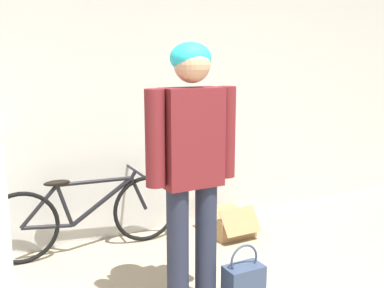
% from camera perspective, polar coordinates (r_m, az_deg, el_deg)
% --- Properties ---
extents(wall_back, '(8.00, 0.07, 2.60)m').
position_cam_1_polar(wall_back, '(4.22, -9.52, 5.36)').
color(wall_back, silver).
rests_on(wall_back, ground_plane).
extents(person, '(0.65, 0.26, 1.80)m').
position_cam_1_polar(person, '(2.93, -0.02, -1.49)').
color(person, '#23283D').
rests_on(person, ground_plane).
extents(bicycle, '(1.72, 0.46, 0.70)m').
position_cam_1_polar(bicycle, '(4.09, -13.22, -8.73)').
color(bicycle, black).
rests_on(bicycle, ground_plane).
extents(handbag, '(0.28, 0.16, 0.43)m').
position_cam_1_polar(handbag, '(3.32, 6.57, -17.06)').
color(handbag, '#334260').
rests_on(handbag, ground_plane).
extents(cardboard_box, '(0.40, 0.56, 0.30)m').
position_cam_1_polar(cardboard_box, '(4.50, 4.44, -9.89)').
color(cardboard_box, '#A87F51').
rests_on(cardboard_box, ground_plane).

